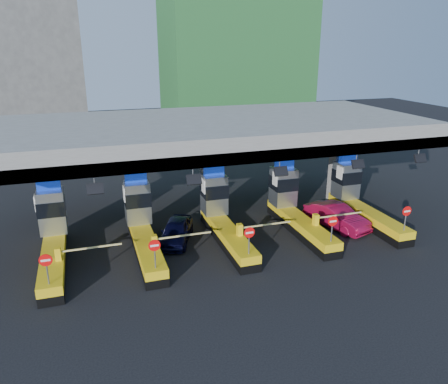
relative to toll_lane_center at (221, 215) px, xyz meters
name	(u,v)px	position (x,y,z in m)	size (l,w,h in m)	color
ground	(222,237)	(0.00, -0.28, -1.40)	(120.00, 120.00, 0.00)	black
toll_canopy	(209,133)	(0.00, 2.59, 4.74)	(28.00, 12.09, 7.00)	slate
toll_lane_far_left	(53,235)	(-10.00, 0.00, 0.00)	(4.43, 8.00, 4.16)	black
toll_lane_left	(142,224)	(-5.00, 0.00, 0.00)	(4.43, 8.00, 4.16)	black
toll_lane_center	(221,215)	(0.00, 0.00, 0.00)	(4.43, 8.00, 4.16)	black
toll_lane_right	(293,206)	(5.00, 0.00, 0.00)	(4.43, 8.00, 4.16)	black
toll_lane_far_right	(357,198)	(10.00, 0.00, 0.00)	(4.43, 8.00, 4.16)	black
bg_building_scaffold	(235,24)	(12.00, 31.72, 12.60)	(18.00, 12.00, 28.00)	#1E5926
bg_building_concrete	(23,67)	(-14.00, 35.72, 7.60)	(14.00, 10.00, 18.00)	#4C4C49
van	(176,231)	(-2.94, -0.11, -0.68)	(1.68, 4.18, 1.43)	black
red_car	(337,217)	(7.67, -1.20, -0.62)	(1.64, 4.70, 1.55)	maroon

